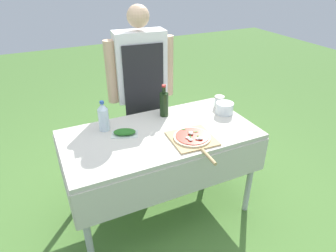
{
  "coord_description": "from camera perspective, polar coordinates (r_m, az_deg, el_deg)",
  "views": [
    {
      "loc": [
        -0.78,
        -1.79,
        1.93
      ],
      "look_at": [
        0.07,
        0.0,
        0.82
      ],
      "focal_mm": 32.0,
      "sensor_mm": 36.0,
      "label": 1
    }
  ],
  "objects": [
    {
      "name": "water_bottle",
      "position": [
        2.3,
        -12.21,
        1.75
      ],
      "size": [
        0.08,
        0.08,
        0.24
      ],
      "color": "silver",
      "rests_on": "prep_table"
    },
    {
      "name": "herb_container",
      "position": [
        2.25,
        -8.27,
        -1.19
      ],
      "size": [
        0.22,
        0.17,
        0.04
      ],
      "rotation": [
        0.0,
        0.0,
        -0.38
      ],
      "color": "silver",
      "rests_on": "prep_table"
    },
    {
      "name": "ground_plane",
      "position": [
        2.74,
        -1.37,
        -15.44
      ],
      "size": [
        12.0,
        12.0,
        0.0
      ],
      "primitive_type": "plane",
      "color": "#517F38"
    },
    {
      "name": "sauce_jar",
      "position": [
        2.69,
        9.71,
        4.53
      ],
      "size": [
        0.09,
        0.09,
        0.1
      ],
      "color": "silver",
      "rests_on": "prep_table"
    },
    {
      "name": "person_cook",
      "position": [
        2.71,
        -5.12,
        8.13
      ],
      "size": [
        0.6,
        0.24,
        1.62
      ],
      "rotation": [
        0.0,
        0.0,
        3.04
      ],
      "color": "#70604C",
      "rests_on": "ground"
    },
    {
      "name": "oil_bottle",
      "position": [
        2.46,
        -0.76,
        4.26
      ],
      "size": [
        0.07,
        0.07,
        0.27
      ],
      "color": "black",
      "rests_on": "prep_table"
    },
    {
      "name": "mixing_tub",
      "position": [
        2.57,
        10.71,
        3.38
      ],
      "size": [
        0.15,
        0.15,
        0.09
      ],
      "primitive_type": "cylinder",
      "color": "silver",
      "rests_on": "prep_table"
    },
    {
      "name": "prep_table",
      "position": [
        2.31,
        -1.57,
        -3.27
      ],
      "size": [
        1.47,
        0.77,
        0.78
      ],
      "color": "beige",
      "rests_on": "ground"
    },
    {
      "name": "pizza_on_peel",
      "position": [
        2.17,
        4.74,
        -2.35
      ],
      "size": [
        0.33,
        0.5,
        0.05
      ],
      "rotation": [
        0.0,
        0.0,
        -0.06
      ],
      "color": "tan",
      "rests_on": "prep_table"
    }
  ]
}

